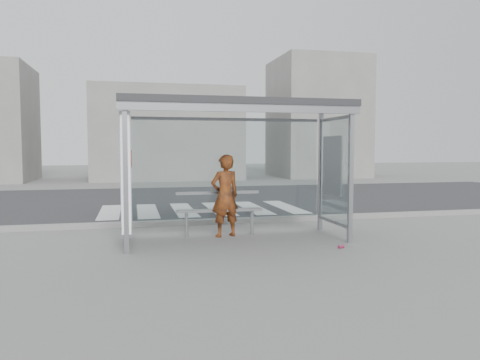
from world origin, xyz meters
The scene contains 10 objects.
ground centered at (0.00, 0.00, 0.00)m, with size 80.00×80.00×0.00m, color slate.
road centered at (0.00, 7.00, 0.00)m, with size 30.00×10.00×0.01m, color #2E2E31.
curb centered at (0.00, 1.95, 0.06)m, with size 30.00×0.18×0.12m, color gray.
crosswalk centered at (0.00, 4.50, 0.00)m, with size 5.55×3.00×0.00m.
bus_shelter centered at (-0.37, 0.06, 1.98)m, with size 4.25×1.65×2.62m.
building_center centered at (0.00, 18.00, 2.50)m, with size 8.00×5.00×5.00m, color gray.
building_right centered at (9.00, 18.00, 3.50)m, with size 5.00×5.00×7.00m, color gray.
person centered at (-0.12, 0.41, 0.81)m, with size 0.59×0.39×1.62m, color red.
bench centered at (-0.22, 0.50, 0.52)m, with size 1.69×0.31×0.87m.
soda_can centered at (1.64, -1.11, 0.03)m, with size 0.06×0.06×0.11m, color #D33E70.
Camera 1 is at (-1.89, -8.55, 1.76)m, focal length 35.00 mm.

